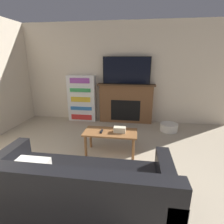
% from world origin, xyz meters
% --- Properties ---
extents(wall_back, '(6.18, 0.06, 2.70)m').
position_xyz_m(wall_back, '(0.00, 4.13, 1.35)').
color(wall_back, beige).
rests_on(wall_back, ground_plane).
extents(fireplace, '(1.57, 0.28, 1.10)m').
position_xyz_m(fireplace, '(0.32, 3.98, 0.55)').
color(fireplace, brown).
rests_on(fireplace, ground_plane).
extents(tv, '(1.27, 0.03, 0.72)m').
position_xyz_m(tv, '(0.32, 3.96, 1.45)').
color(tv, black).
rests_on(tv, fireplace).
extents(couch, '(2.09, 0.98, 0.85)m').
position_xyz_m(couch, '(-0.00, 0.76, 0.29)').
color(couch, black).
rests_on(couch, ground_plane).
extents(coffee_table, '(1.00, 0.48, 0.45)m').
position_xyz_m(coffee_table, '(0.16, 2.19, 0.38)').
color(coffee_table, brown).
rests_on(coffee_table, ground_plane).
extents(tissue_box, '(0.22, 0.12, 0.10)m').
position_xyz_m(tissue_box, '(0.33, 2.19, 0.50)').
color(tissue_box, beige).
rests_on(tissue_box, coffee_table).
extents(remote_control, '(0.04, 0.15, 0.02)m').
position_xyz_m(remote_control, '(-0.01, 2.15, 0.46)').
color(remote_control, black).
rests_on(remote_control, coffee_table).
extents(bookshelf, '(0.79, 0.29, 1.31)m').
position_xyz_m(bookshelf, '(-0.94, 3.96, 0.66)').
color(bookshelf, white).
rests_on(bookshelf, ground_plane).
extents(storage_basket, '(0.43, 0.43, 0.19)m').
position_xyz_m(storage_basket, '(1.46, 3.47, 0.10)').
color(storage_basket, silver).
rests_on(storage_basket, ground_plane).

